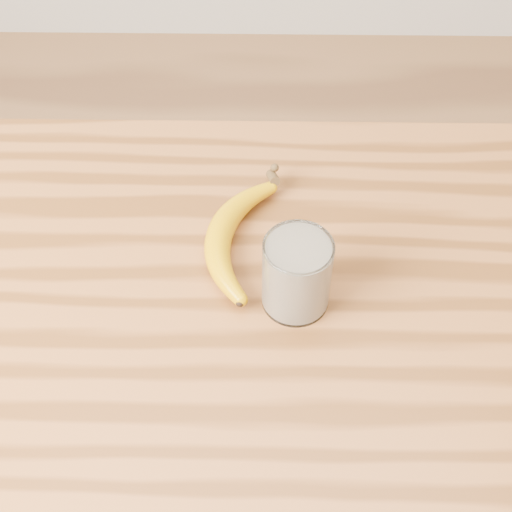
# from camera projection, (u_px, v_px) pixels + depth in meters

# --- Properties ---
(room) EXTENTS (4.04, 4.04, 2.70)m
(room) POSITION_uv_depth(u_px,v_px,m) (270.00, 0.00, 0.52)
(room) COLOR olive
(room) RESTS_ON ground
(table) EXTENTS (1.20, 0.80, 0.90)m
(table) POSITION_uv_depth(u_px,v_px,m) (264.00, 387.00, 0.97)
(table) COLOR brown
(table) RESTS_ON ground
(smoothie_glass) EXTENTS (0.08, 0.08, 0.11)m
(smoothie_glass) POSITION_uv_depth(u_px,v_px,m) (297.00, 274.00, 0.86)
(smoothie_glass) COLOR white
(smoothie_glass) RESTS_ON table
(banana) EXTENTS (0.16, 0.31, 0.04)m
(banana) POSITION_uv_depth(u_px,v_px,m) (219.00, 234.00, 0.95)
(banana) COLOR #CB9100
(banana) RESTS_ON table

